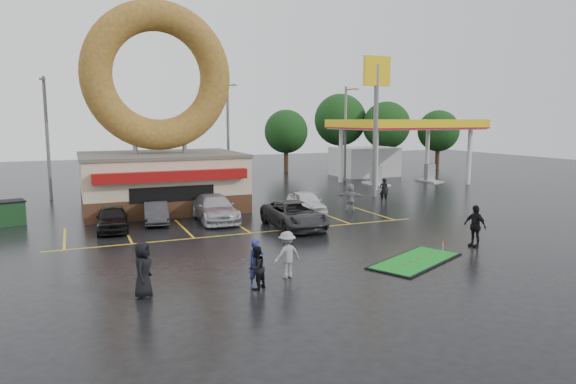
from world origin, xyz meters
name	(u,v)px	position (x,y,z in m)	size (l,w,h in m)	color
ground	(275,248)	(0.00, 0.00, 0.00)	(120.00, 120.00, 0.00)	black
donut_shop	(160,141)	(-3.00, 12.97, 4.46)	(10.20, 8.70, 13.50)	#472B19
gas_station	(386,142)	(20.00, 20.94, 3.70)	(12.30, 13.65, 5.90)	silver
shell_sign	(376,100)	(13.00, 12.00, 7.38)	(2.20, 0.36, 10.60)	slate
streetlight_left	(47,135)	(-10.00, 19.92, 4.78)	(0.40, 2.21, 9.00)	slate
streetlight_mid	(228,133)	(4.00, 20.92, 4.78)	(0.40, 2.21, 9.00)	slate
streetlight_right	(346,131)	(16.00, 21.92, 4.78)	(0.40, 2.21, 9.00)	slate
tree_far_a	(386,125)	(26.00, 30.00, 5.18)	(5.60, 5.60, 8.00)	#332114
tree_far_b	(438,131)	(32.00, 28.00, 4.53)	(4.90, 4.90, 7.00)	#332114
tree_far_c	(340,120)	(22.00, 34.00, 5.84)	(6.30, 6.30, 9.00)	#332114
tree_far_d	(286,132)	(14.00, 32.00, 4.53)	(4.90, 4.90, 7.00)	#332114
car_black	(112,218)	(-6.62, 6.86, 0.68)	(1.60, 3.97, 1.35)	black
car_dgrey	(156,213)	(-4.16, 8.00, 0.61)	(1.30, 3.73, 1.23)	#2B2B2D
car_silver	(214,208)	(-0.89, 7.36, 0.75)	(2.12, 5.20, 1.51)	#AFAEB3
car_grey	(294,215)	(2.62, 3.76, 0.72)	(2.40, 5.21, 1.45)	#2D2D2F
car_white	(306,203)	(5.01, 7.28, 0.71)	(1.67, 4.16, 1.42)	silver
person_blue	(256,263)	(-2.63, -4.90, 0.86)	(0.63, 0.41, 1.73)	navy
person_blackjkt	(256,268)	(-2.71, -5.13, 0.77)	(0.74, 0.58, 1.53)	black
person_hoodie	(287,255)	(-1.21, -4.34, 0.89)	(1.15, 0.66, 1.77)	gray
person_bystander	(143,270)	(-6.47, -4.44, 0.95)	(0.93, 0.60, 1.90)	black
person_cameraman	(475,226)	(8.73, -3.37, 0.98)	(1.15, 0.48, 1.97)	black
person_walker_near	(350,197)	(8.21, 7.36, 0.89)	(1.65, 0.52, 1.78)	gray
person_walker_far	(384,190)	(12.00, 9.15, 0.88)	(0.64, 0.42, 1.76)	black
dumpster	(6,214)	(-12.00, 10.75, 0.65)	(1.80, 1.20, 1.30)	#173D1D
putting_green	(416,261)	(4.60, -4.45, 0.04)	(5.12, 3.87, 0.59)	black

